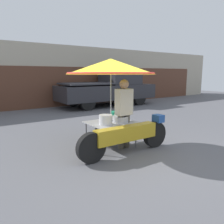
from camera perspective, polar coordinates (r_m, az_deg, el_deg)
The scene contains 5 objects.
ground_plane at distance 4.74m, azimuth 8.10°, elevation -11.84°, with size 36.00×36.00×0.00m, color #56565B.
shopfront_building at distance 12.64m, azimuth -20.78°, elevation 8.75°, with size 28.00×2.06×3.26m.
vendor_motorcycle_cart at distance 5.05m, azimuth 0.14°, elevation 8.72°, with size 2.36×2.06×2.09m.
vendor_person at distance 5.10m, azimuth 3.12°, elevation 0.48°, with size 0.38×0.22×1.63m.
pickup_truck at distance 12.11m, azimuth -0.72°, elevation 6.05°, with size 5.47×1.90×1.89m.
Camera 1 is at (-2.99, -3.23, 1.75)m, focal length 35.00 mm.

